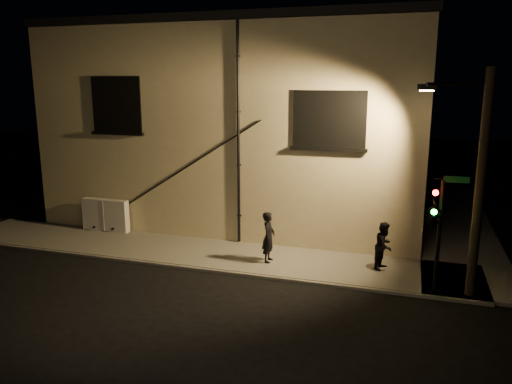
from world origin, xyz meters
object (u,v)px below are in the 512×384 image
(utility_cabinet, at_px, (106,215))
(traffic_signal, at_px, (433,215))
(pedestrian_a, at_px, (269,237))
(streetlamp_pole, at_px, (476,179))
(pedestrian_b, at_px, (384,246))

(utility_cabinet, height_order, traffic_signal, traffic_signal)
(pedestrian_a, height_order, streetlamp_pole, streetlamp_pole)
(utility_cabinet, relative_size, streetlamp_pole, 0.31)
(utility_cabinet, height_order, pedestrian_a, pedestrian_a)
(utility_cabinet, relative_size, pedestrian_a, 1.16)
(pedestrian_b, height_order, traffic_signal, traffic_signal)
(traffic_signal, bearing_deg, utility_cabinet, 168.93)
(pedestrian_b, height_order, streetlamp_pole, streetlamp_pole)
(utility_cabinet, xyz_separation_m, pedestrian_b, (11.45, -0.98, 0.13))
(pedestrian_b, xyz_separation_m, traffic_signal, (1.40, -1.54, 1.57))
(pedestrian_a, relative_size, pedestrian_b, 1.10)
(traffic_signal, bearing_deg, pedestrian_b, 132.27)
(pedestrian_a, height_order, pedestrian_b, pedestrian_a)
(utility_cabinet, bearing_deg, pedestrian_b, -4.87)
(pedestrian_b, xyz_separation_m, streetlamp_pole, (2.47, -1.33, 2.67))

